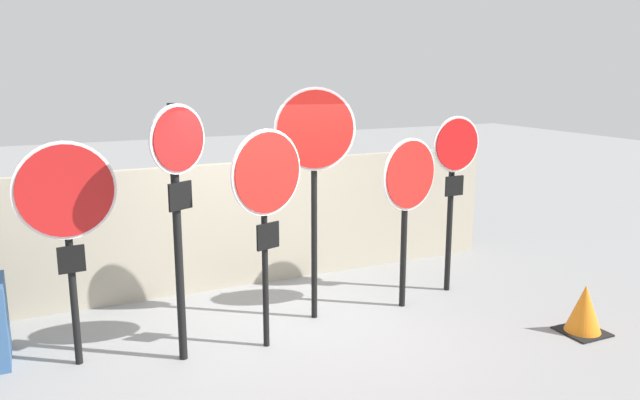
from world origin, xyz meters
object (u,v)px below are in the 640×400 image
(traffic_cone_0, at_px, (584,309))
(stop_sign_0, at_px, (67,209))
(stop_sign_5, at_px, (454,169))
(stop_sign_1, at_px, (178,187))
(stop_sign_3, at_px, (315,150))
(stop_sign_2, at_px, (267,191))
(stop_sign_4, at_px, (409,188))

(traffic_cone_0, bearing_deg, stop_sign_0, 163.14)
(stop_sign_0, xyz_separation_m, stop_sign_5, (4.59, 0.17, 0.04))
(stop_sign_5, relative_size, traffic_cone_0, 4.15)
(stop_sign_0, height_order, stop_sign_1, stop_sign_1)
(stop_sign_3, bearing_deg, stop_sign_2, -136.41)
(stop_sign_4, height_order, traffic_cone_0, stop_sign_4)
(stop_sign_1, bearing_deg, stop_sign_2, -34.77)
(stop_sign_2, distance_m, stop_sign_3, 0.95)
(stop_sign_3, xyz_separation_m, stop_sign_4, (1.16, -0.13, -0.50))
(stop_sign_4, distance_m, traffic_cone_0, 2.36)
(stop_sign_0, distance_m, stop_sign_2, 1.89)
(stop_sign_0, xyz_separation_m, stop_sign_1, (0.98, -0.32, 0.19))
(stop_sign_4, bearing_deg, stop_sign_2, 176.29)
(stop_sign_3, bearing_deg, stop_sign_5, 13.97)
(stop_sign_5, bearing_deg, stop_sign_4, -166.49)
(stop_sign_0, xyz_separation_m, traffic_cone_0, (5.13, -1.55, -1.32))
(stop_sign_0, bearing_deg, traffic_cone_0, -21.82)
(stop_sign_2, distance_m, traffic_cone_0, 3.75)
(stop_sign_0, xyz_separation_m, stop_sign_3, (2.60, 0.07, 0.40))
(traffic_cone_0, bearing_deg, stop_sign_5, 107.22)
(traffic_cone_0, bearing_deg, stop_sign_2, 160.83)
(stop_sign_0, bearing_deg, stop_sign_4, -5.96)
(stop_sign_4, bearing_deg, stop_sign_5, 1.63)
(stop_sign_1, height_order, stop_sign_5, stop_sign_1)
(stop_sign_2, bearing_deg, stop_sign_5, -6.45)
(stop_sign_5, bearing_deg, traffic_cone_0, -74.89)
(stop_sign_1, bearing_deg, stop_sign_5, -20.98)
(stop_sign_2, height_order, stop_sign_5, stop_sign_2)
(stop_sign_2, bearing_deg, stop_sign_0, 149.02)
(stop_sign_2, xyz_separation_m, traffic_cone_0, (3.28, -1.14, -1.41))
(stop_sign_2, xyz_separation_m, stop_sign_5, (2.75, 0.58, -0.05))
(stop_sign_2, relative_size, stop_sign_4, 1.10)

